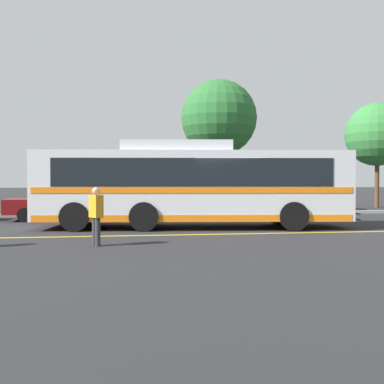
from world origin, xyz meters
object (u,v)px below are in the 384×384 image
(transit_bus, at_px, (192,184))
(pedestrian_0, at_px, (96,213))
(tree_1, at_px, (219,118))
(parked_car_1, at_px, (63,203))
(tree_2, at_px, (377,135))

(transit_bus, height_order, pedestrian_0, transit_bus)
(transit_bus, xyz_separation_m, tree_1, (2.56, 7.51, 3.51))
(parked_car_1, xyz_separation_m, pedestrian_0, (2.02, -8.40, 0.12))
(pedestrian_0, bearing_deg, tree_1, -56.48)
(pedestrian_0, distance_m, tree_1, 13.79)
(parked_car_1, bearing_deg, pedestrian_0, 10.55)
(tree_2, bearing_deg, pedestrian_0, -137.97)
(parked_car_1, distance_m, pedestrian_0, 8.64)
(transit_bus, bearing_deg, parked_car_1, -121.74)
(transit_bus, relative_size, parked_car_1, 2.38)
(pedestrian_0, relative_size, tree_1, 0.22)
(pedestrian_0, height_order, tree_1, tree_1)
(pedestrian_0, distance_m, tree_2, 23.08)
(parked_car_1, relative_size, tree_2, 0.72)
(transit_bus, height_order, tree_2, tree_2)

